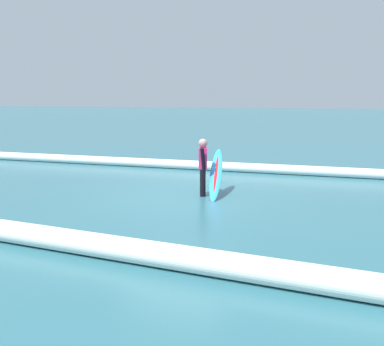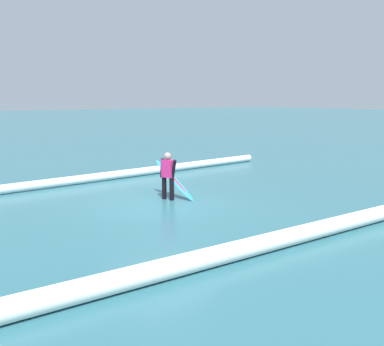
% 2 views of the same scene
% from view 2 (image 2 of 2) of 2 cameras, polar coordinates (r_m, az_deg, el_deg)
% --- Properties ---
extents(ground_plane, '(199.30, 199.30, 0.00)m').
position_cam_2_polar(ground_plane, '(11.76, -4.38, -4.36)').
color(ground_plane, '#2D6470').
extents(surfer, '(0.31, 0.60, 1.41)m').
position_cam_2_polar(surfer, '(12.15, -3.37, -0.06)').
color(surfer, black).
rests_on(surfer, ground_plane).
extents(surfboard, '(0.64, 1.59, 1.11)m').
position_cam_2_polar(surfboard, '(12.46, -2.45, -0.97)').
color(surfboard, '#268CE5').
rests_on(surfboard, ground_plane).
extents(wave_crest_foreground, '(21.28, 1.56, 0.30)m').
position_cam_2_polar(wave_crest_foreground, '(14.36, -22.88, -1.84)').
color(wave_crest_foreground, white).
rests_on(wave_crest_foreground, ground_plane).
extents(wave_crest_midground, '(24.14, 1.14, 0.36)m').
position_cam_2_polar(wave_crest_midground, '(9.49, 17.74, -7.29)').
color(wave_crest_midground, white).
rests_on(wave_crest_midground, ground_plane).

